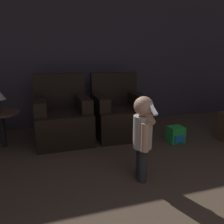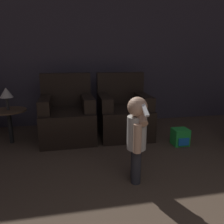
{
  "view_description": "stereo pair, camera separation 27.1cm",
  "coord_description": "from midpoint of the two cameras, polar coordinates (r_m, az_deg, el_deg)",
  "views": [
    {
      "loc": [
        -1.0,
        0.49,
        1.22
      ],
      "look_at": [
        -0.23,
        3.0,
        0.56
      ],
      "focal_mm": 35.0,
      "sensor_mm": 36.0,
      "label": 1
    },
    {
      "loc": [
        -0.73,
        0.42,
        1.22
      ],
      "look_at": [
        -0.23,
        3.0,
        0.56
      ],
      "focal_mm": 35.0,
      "sensor_mm": 36.0,
      "label": 2
    }
  ],
  "objects": [
    {
      "name": "wall_back",
      "position": [
        4.14,
        0.98,
        15.15
      ],
      "size": [
        8.4,
        0.05,
        2.6
      ],
      "color": "#3D3842",
      "rests_on": "ground_plane"
    },
    {
      "name": "armchair_left",
      "position": [
        3.38,
        -9.33,
        -1.19
      ],
      "size": [
        0.79,
        0.84,
        0.98
      ],
      "rotation": [
        0.0,
        0.0,
        0.02
      ],
      "color": "black",
      "rests_on": "ground_plane"
    },
    {
      "name": "person_toddler",
      "position": [
        2.15,
        10.15,
        -5.49
      ],
      "size": [
        0.19,
        0.34,
        0.87
      ],
      "rotation": [
        0.0,
        0.0,
        -1.81
      ],
      "color": "#28282D",
      "rests_on": "ground_plane"
    },
    {
      "name": "side_table",
      "position": [
        3.39,
        -23.33,
        -0.75
      ],
      "size": [
        0.49,
        0.49,
        0.5
      ],
      "color": "black",
      "rests_on": "ground_plane"
    },
    {
      "name": "lamp",
      "position": [
        3.33,
        -23.85,
        4.53
      ],
      "size": [
        0.18,
        0.18,
        0.32
      ],
      "color": "#262626",
      "rests_on": "side_table"
    },
    {
      "name": "armchair_right",
      "position": [
        3.52,
        5.19,
        -0.47
      ],
      "size": [
        0.8,
        0.85,
        0.98
      ],
      "rotation": [
        0.0,
        0.0,
        -0.03
      ],
      "color": "black",
      "rests_on": "ground_plane"
    },
    {
      "name": "toy_backpack",
      "position": [
        3.33,
        19.67,
        -6.2
      ],
      "size": [
        0.22,
        0.22,
        0.24
      ],
      "color": "green",
      "rests_on": "ground_plane"
    }
  ]
}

